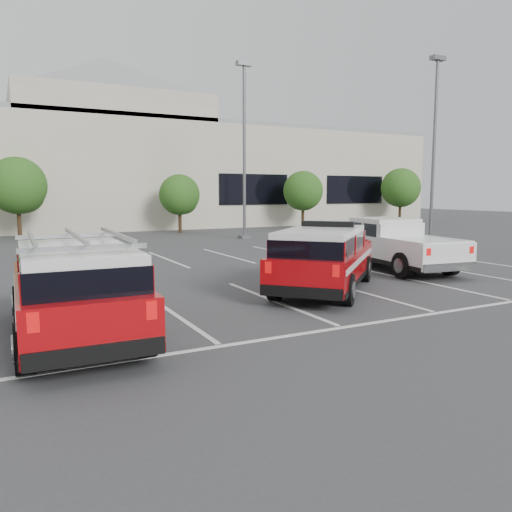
# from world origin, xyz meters

# --- Properties ---
(ground) EXTENTS (120.00, 120.00, 0.00)m
(ground) POSITION_xyz_m (0.00, 0.00, 0.00)
(ground) COLOR #38383A
(ground) RESTS_ON ground
(stall_markings) EXTENTS (23.00, 15.00, 0.01)m
(stall_markings) POSITION_xyz_m (0.00, 4.50, 0.01)
(stall_markings) COLOR silver
(stall_markings) RESTS_ON ground
(convention_building) EXTENTS (60.00, 16.99, 13.20)m
(convention_building) POSITION_xyz_m (0.18, 31.86, 4.72)
(convention_building) COLOR beige
(convention_building) RESTS_ON ground
(tree_mid_left) EXTENTS (3.37, 3.37, 4.85)m
(tree_mid_left) POSITION_xyz_m (-4.91, 22.05, 3.04)
(tree_mid_left) COLOR #3F2B19
(tree_mid_left) RESTS_ON ground
(tree_mid_right) EXTENTS (2.77, 2.77, 3.99)m
(tree_mid_right) POSITION_xyz_m (5.09, 22.05, 2.50)
(tree_mid_right) COLOR #3F2B19
(tree_mid_right) RESTS_ON ground
(tree_right) EXTENTS (3.07, 3.07, 4.42)m
(tree_right) POSITION_xyz_m (15.09, 22.05, 2.77)
(tree_right) COLOR #3F2B19
(tree_right) RESTS_ON ground
(tree_far_right) EXTENTS (3.37, 3.37, 4.85)m
(tree_far_right) POSITION_xyz_m (25.09, 22.05, 3.04)
(tree_far_right) COLOR #3F2B19
(tree_far_right) RESTS_ON ground
(light_pole_mid) EXTENTS (0.90, 0.60, 10.24)m
(light_pole_mid) POSITION_xyz_m (7.00, 16.00, 5.19)
(light_pole_mid) COLOR #59595E
(light_pole_mid) RESTS_ON ground
(light_pole_right) EXTENTS (0.90, 0.60, 10.24)m
(light_pole_right) POSITION_xyz_m (16.00, 10.00, 5.19)
(light_pole_right) COLOR #59595E
(light_pole_right) RESTS_ON ground
(fire_chief_suv) EXTENTS (5.36, 5.23, 1.93)m
(fire_chief_suv) POSITION_xyz_m (1.90, 0.53, 0.79)
(fire_chief_suv) COLOR #9D070B
(fire_chief_suv) RESTS_ON ground
(white_pickup) EXTENTS (2.77, 6.12, 1.81)m
(white_pickup) POSITION_xyz_m (6.47, 2.83, 0.72)
(white_pickup) COLOR silver
(white_pickup) RESTS_ON ground
(ladder_suv) EXTENTS (2.14, 5.19, 2.02)m
(ladder_suv) POSITION_xyz_m (-4.93, -1.22, 0.81)
(ladder_suv) COLOR #9D070B
(ladder_suv) RESTS_ON ground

